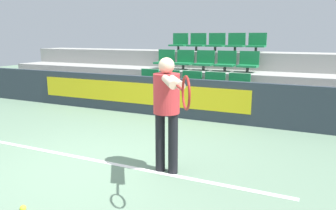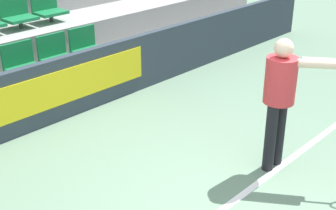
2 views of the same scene
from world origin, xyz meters
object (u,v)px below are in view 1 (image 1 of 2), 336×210
(stadium_chair_9, at_px, (248,63))
(stadium_chair_13, at_px, (236,43))
(stadium_chair_2, at_px, (190,83))
(stadium_chair_3, at_px, (214,85))
(stadium_chair_0, at_px, (148,81))
(stadium_chair_10, at_px, (179,43))
(stadium_chair_6, at_px, (184,61))
(stadium_chair_4, at_px, (238,86))
(stadium_chair_7, at_px, (204,61))
(stadium_chair_14, at_px, (257,44))
(tennis_player, at_px, (167,103))
(stadium_chair_5, at_px, (165,60))
(stadium_chair_11, at_px, (197,43))
(tennis_ball, at_px, (23,208))
(stadium_chair_12, at_px, (216,43))
(stadium_chair_8, at_px, (226,62))
(stadium_chair_1, at_px, (169,82))

(stadium_chair_9, height_order, stadium_chair_13, stadium_chair_13)
(stadium_chair_2, bearing_deg, stadium_chair_3, 0.00)
(stadium_chair_0, relative_size, stadium_chair_2, 1.00)
(stadium_chair_9, relative_size, stadium_chair_10, 1.00)
(stadium_chair_6, bearing_deg, stadium_chair_3, -40.79)
(stadium_chair_2, distance_m, stadium_chair_3, 0.58)
(stadium_chair_4, bearing_deg, stadium_chair_7, 139.21)
(stadium_chair_3, bearing_deg, stadium_chair_13, 90.00)
(stadium_chair_3, height_order, stadium_chair_9, stadium_chair_9)
(stadium_chair_0, xyz_separation_m, stadium_chair_14, (2.33, 2.01, 0.92))
(tennis_player, bearing_deg, stadium_chair_5, 82.26)
(stadium_chair_3, relative_size, stadium_chair_10, 1.00)
(stadium_chair_0, height_order, stadium_chair_11, stadium_chair_11)
(stadium_chair_0, distance_m, stadium_chair_7, 1.60)
(stadium_chair_10, distance_m, tennis_ball, 7.44)
(stadium_chair_3, relative_size, stadium_chair_4, 1.00)
(stadium_chair_7, height_order, stadium_chair_9, same)
(stadium_chair_12, bearing_deg, tennis_player, -79.05)
(stadium_chair_7, bearing_deg, stadium_chair_13, 59.91)
(stadium_chair_5, height_order, stadium_chair_14, stadium_chair_14)
(stadium_chair_3, height_order, stadium_chair_12, stadium_chair_12)
(stadium_chair_5, relative_size, stadium_chair_7, 1.00)
(stadium_chair_8, relative_size, stadium_chair_11, 1.00)
(stadium_chair_4, height_order, stadium_chair_7, stadium_chair_7)
(stadium_chair_3, bearing_deg, stadium_chair_2, 180.00)
(stadium_chair_12, bearing_deg, stadium_chair_5, -139.21)
(stadium_chair_1, height_order, stadium_chair_2, same)
(stadium_chair_3, xyz_separation_m, stadium_chair_6, (-1.16, 1.00, 0.46))
(stadium_chair_2, height_order, stadium_chair_5, stadium_chair_5)
(stadium_chair_2, relative_size, stadium_chair_4, 1.00)
(stadium_chair_6, height_order, stadium_chair_14, stadium_chair_14)
(stadium_chair_1, relative_size, stadium_chair_4, 1.00)
(tennis_player, bearing_deg, stadium_chair_6, 76.17)
(stadium_chair_12, bearing_deg, stadium_chair_13, 0.00)
(stadium_chair_8, distance_m, stadium_chair_14, 1.25)
(stadium_chair_9, bearing_deg, stadium_chair_7, 180.00)
(stadium_chair_9, bearing_deg, stadium_chair_1, -150.09)
(stadium_chair_2, xyz_separation_m, stadium_chair_12, (0.00, 2.01, 0.92))
(stadium_chair_6, bearing_deg, tennis_ball, -83.49)
(stadium_chair_1, relative_size, tennis_player, 0.34)
(stadium_chair_11, distance_m, tennis_player, 5.92)
(stadium_chair_14, height_order, tennis_player, stadium_chair_14)
(stadium_chair_3, distance_m, stadium_chair_6, 1.60)
(stadium_chair_1, xyz_separation_m, stadium_chair_9, (1.74, 1.00, 0.46))
(stadium_chair_11, bearing_deg, stadium_chair_2, -73.84)
(tennis_ball, bearing_deg, stadium_chair_3, 84.87)
(stadium_chair_10, distance_m, stadium_chair_11, 0.58)
(stadium_chair_5, xyz_separation_m, stadium_chair_6, (0.58, 0.00, 0.00))
(stadium_chair_7, bearing_deg, stadium_chair_9, 0.00)
(stadium_chair_12, bearing_deg, stadium_chair_3, -73.84)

